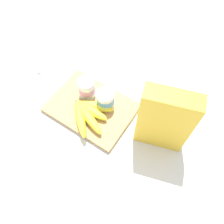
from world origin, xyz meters
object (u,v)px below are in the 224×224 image
Objects in this scene: yogurt_cup_front at (87,88)px; banana_bunch at (89,113)px; cereal_box at (164,121)px; cutting_board at (91,108)px; yogurt_cup_back at (105,99)px; spoon at (42,75)px.

yogurt_cup_front reaches higher than banana_bunch.
yogurt_cup_front is at bearing 161.21° from cereal_box.
cereal_box is at bearing 14.25° from banana_bunch.
banana_bunch reaches higher than cutting_board.
cereal_box is at bearing 5.82° from cutting_board.
yogurt_cup_back reaches higher than cutting_board.
yogurt_cup_front is 0.68× the size of spoon.
cereal_box is (0.30, 0.03, 0.14)m from cutting_board.
cutting_board is 0.05m from banana_bunch.
cutting_board is 0.08m from yogurt_cup_front.
cereal_box is 1.48× the size of banana_bunch.
cutting_board is at bearing -4.19° from spoon.
spoon is (-0.35, -0.02, -0.06)m from yogurt_cup_back.
spoon is at bearing 175.81° from cutting_board.
yogurt_cup_back is (-0.25, 0.01, -0.09)m from cereal_box.
yogurt_cup_front is (-0.35, 0.01, -0.08)m from cereal_box.
yogurt_cup_front is at bearing 4.21° from spoon.
cereal_box reaches higher than spoon.
yogurt_cup_back is (0.05, 0.04, 0.05)m from cutting_board.
spoon is at bearing 168.97° from banana_bunch.
cereal_box is 0.27m from yogurt_cup_back.
cereal_box is at bearing -1.74° from yogurt_cup_front.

